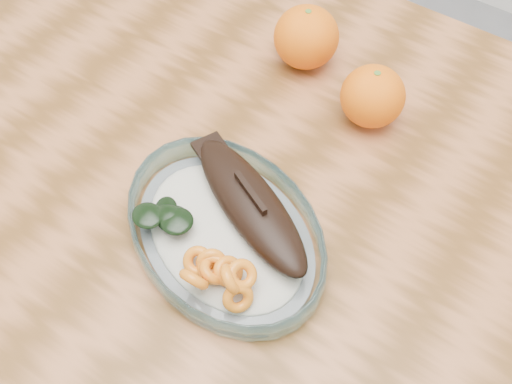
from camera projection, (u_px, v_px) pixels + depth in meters
ground at (229, 370)px, 1.39m from camera, size 3.00×3.00×0.00m
dining_table at (212, 196)px, 0.87m from camera, size 1.20×0.80×0.75m
plated_meal at (226, 229)px, 0.70m from camera, size 0.62×0.62×0.08m
orange_left at (306, 37)px, 0.84m from camera, size 0.09×0.09×0.09m
orange_right at (373, 96)px, 0.78m from camera, size 0.08×0.08×0.08m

